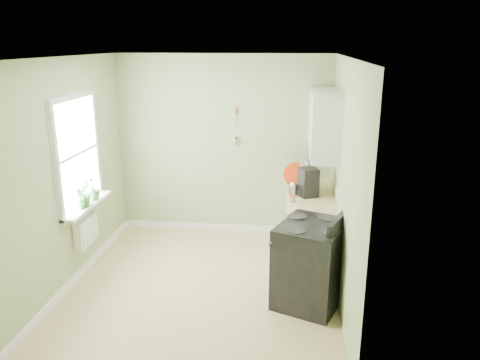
# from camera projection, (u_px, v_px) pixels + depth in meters

# --- Properties ---
(floor) EXTENTS (3.20, 3.60, 0.02)m
(floor) POSITION_uv_depth(u_px,v_px,m) (203.00, 287.00, 5.68)
(floor) COLOR tan
(floor) RESTS_ON ground
(ceiling) EXTENTS (3.20, 3.60, 0.02)m
(ceiling) POSITION_uv_depth(u_px,v_px,m) (197.00, 56.00, 4.90)
(ceiling) COLOR white
(ceiling) RESTS_ON wall_back
(wall_back) EXTENTS (3.20, 0.02, 2.70)m
(wall_back) POSITION_uv_depth(u_px,v_px,m) (223.00, 146.00, 7.02)
(wall_back) COLOR #9DAE76
(wall_back) RESTS_ON floor
(wall_left) EXTENTS (0.02, 3.60, 2.70)m
(wall_left) POSITION_uv_depth(u_px,v_px,m) (65.00, 176.00, 5.47)
(wall_left) COLOR #9DAE76
(wall_left) RESTS_ON floor
(wall_right) EXTENTS (0.02, 3.60, 2.70)m
(wall_right) POSITION_uv_depth(u_px,v_px,m) (344.00, 185.00, 5.12)
(wall_right) COLOR #9DAE76
(wall_right) RESTS_ON floor
(base_cabinets) EXTENTS (0.60, 1.60, 0.87)m
(base_cabinets) POSITION_uv_depth(u_px,v_px,m) (310.00, 227.00, 6.36)
(base_cabinets) COLOR white
(base_cabinets) RESTS_ON floor
(countertop) EXTENTS (0.64, 1.60, 0.04)m
(countertop) POSITION_uv_depth(u_px,v_px,m) (310.00, 195.00, 6.24)
(countertop) COLOR #E0CA89
(countertop) RESTS_ON base_cabinets
(upper_cabinets) EXTENTS (0.35, 1.40, 0.80)m
(upper_cabinets) POSITION_uv_depth(u_px,v_px,m) (324.00, 123.00, 6.04)
(upper_cabinets) COLOR white
(upper_cabinets) RESTS_ON wall_right
(window) EXTENTS (0.06, 1.14, 1.44)m
(window) POSITION_uv_depth(u_px,v_px,m) (77.00, 153.00, 5.69)
(window) COLOR white
(window) RESTS_ON wall_left
(window_sill) EXTENTS (0.18, 1.14, 0.04)m
(window_sill) POSITION_uv_depth(u_px,v_px,m) (87.00, 206.00, 5.87)
(window_sill) COLOR white
(window_sill) RESTS_ON wall_left
(radiator) EXTENTS (0.12, 0.50, 0.35)m
(radiator) POSITION_uv_depth(u_px,v_px,m) (86.00, 231.00, 5.92)
(radiator) COLOR white
(radiator) RESTS_ON wall_left
(wall_utensils) EXTENTS (0.02, 0.14, 0.58)m
(wall_utensils) POSITION_uv_depth(u_px,v_px,m) (236.00, 133.00, 6.90)
(wall_utensils) COLOR #E0CA89
(wall_utensils) RESTS_ON wall_back
(stove) EXTENTS (0.94, 0.97, 1.07)m
(stove) POSITION_uv_depth(u_px,v_px,m) (311.00, 263.00, 5.22)
(stove) COLOR black
(stove) RESTS_ON floor
(stand_mixer) EXTENTS (0.26, 0.35, 0.39)m
(stand_mixer) POSITION_uv_depth(u_px,v_px,m) (307.00, 177.00, 6.39)
(stand_mixer) COLOR #B2B2B7
(stand_mixer) RESTS_ON countertop
(kettle) EXTENTS (0.19, 0.11, 0.19)m
(kettle) POSITION_uv_depth(u_px,v_px,m) (293.00, 189.00, 6.13)
(kettle) COLOR silver
(kettle) RESTS_ON countertop
(coffee_maker) EXTENTS (0.29, 0.30, 0.37)m
(coffee_maker) POSITION_uv_depth(u_px,v_px,m) (308.00, 183.00, 6.10)
(coffee_maker) COLOR black
(coffee_maker) RESTS_ON countertop
(red_tray) EXTENTS (0.34, 0.06, 0.34)m
(red_tray) POSITION_uv_depth(u_px,v_px,m) (296.00, 175.00, 6.50)
(red_tray) COLOR red
(red_tray) RESTS_ON countertop
(jar) EXTENTS (0.07, 0.07, 0.08)m
(jar) POSITION_uv_depth(u_px,v_px,m) (292.00, 199.00, 5.89)
(jar) COLOR #A49587
(jar) RESTS_ON countertop
(plant_a) EXTENTS (0.17, 0.18, 0.28)m
(plant_a) POSITION_uv_depth(u_px,v_px,m) (80.00, 198.00, 5.65)
(plant_a) COLOR #31642C
(plant_a) RESTS_ON window_sill
(plant_b) EXTENTS (0.22, 0.23, 0.34)m
(plant_b) POSITION_uv_depth(u_px,v_px,m) (84.00, 193.00, 5.74)
(plant_b) COLOR #31642C
(plant_b) RESTS_ON window_sill
(plant_c) EXTENTS (0.20, 0.20, 0.31)m
(plant_c) POSITION_uv_depth(u_px,v_px,m) (93.00, 188.00, 6.00)
(plant_c) COLOR #31642C
(plant_c) RESTS_ON window_sill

